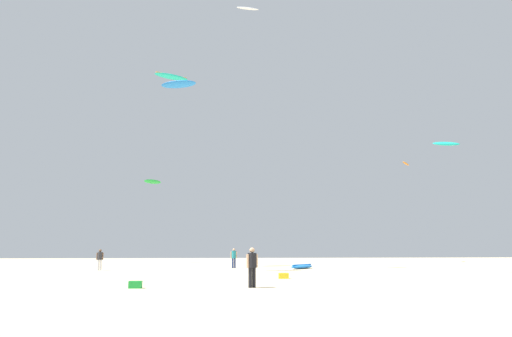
# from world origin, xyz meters

# --- Properties ---
(ground_plane) EXTENTS (120.00, 120.00, 0.00)m
(ground_plane) POSITION_xyz_m (0.00, 0.00, 0.00)
(ground_plane) COLOR beige
(person_foreground) EXTENTS (0.53, 0.40, 1.79)m
(person_foreground) POSITION_xyz_m (-1.35, 6.64, 1.04)
(person_foreground) COLOR black
(person_foreground) RESTS_ON ground
(person_midground) EXTENTS (0.56, 0.38, 1.68)m
(person_midground) POSITION_xyz_m (-1.57, 25.52, 0.98)
(person_midground) COLOR navy
(person_midground) RESTS_ON ground
(person_left) EXTENTS (0.54, 0.37, 1.63)m
(person_left) POSITION_xyz_m (-12.18, 22.79, 0.95)
(person_left) COLOR silver
(person_left) RESTS_ON ground
(kite_grounded_near) EXTENTS (2.73, 2.98, 0.38)m
(kite_grounded_near) POSITION_xyz_m (4.07, 23.95, 0.18)
(kite_grounded_near) COLOR blue
(kite_grounded_near) RESTS_ON ground
(cooler_box) EXTENTS (0.56, 0.36, 0.32)m
(cooler_box) POSITION_xyz_m (-6.55, 6.75, 0.16)
(cooler_box) COLOR green
(cooler_box) RESTS_ON ground
(gear_bag) EXTENTS (0.56, 0.36, 0.32)m
(gear_bag) POSITION_xyz_m (0.89, 12.32, 0.16)
(gear_bag) COLOR yellow
(gear_bag) RESTS_ON ground
(kite_aloft_0) EXTENTS (3.47, 2.40, 0.44)m
(kite_aloft_0) POSITION_xyz_m (-7.75, 28.59, 18.27)
(kite_aloft_0) COLOR #19B29E
(kite_aloft_1) EXTENTS (3.06, 1.73, 0.59)m
(kite_aloft_1) POSITION_xyz_m (-6.26, 20.60, 14.60)
(kite_aloft_1) COLOR blue
(kite_aloft_2) EXTENTS (2.07, 0.62, 0.49)m
(kite_aloft_2) POSITION_xyz_m (13.70, 16.98, 9.29)
(kite_aloft_2) COLOR #19B29E
(kite_aloft_3) EXTENTS (1.83, 2.22, 0.53)m
(kite_aloft_3) POSITION_xyz_m (20.02, 39.14, 11.92)
(kite_aloft_3) COLOR orange
(kite_aloft_4) EXTENTS (2.09, 0.87, 0.38)m
(kite_aloft_4) POSITION_xyz_m (-0.55, 23.77, 23.16)
(kite_aloft_4) COLOR white
(kite_aloft_5) EXTENTS (2.16, 2.14, 0.59)m
(kite_aloft_5) POSITION_xyz_m (-10.87, 40.17, 9.47)
(kite_aloft_5) COLOR green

